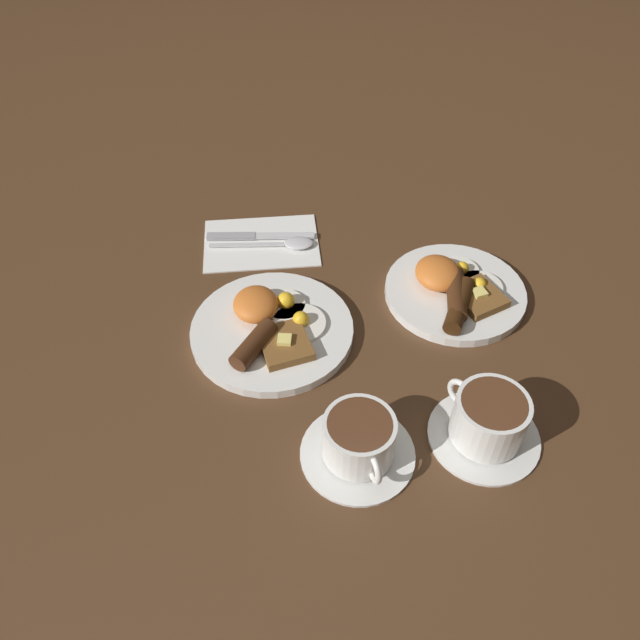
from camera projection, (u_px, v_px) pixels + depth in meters
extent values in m
plane|color=#4C301C|center=(272.00, 334.00, 0.95)|extent=(3.00, 3.00, 0.00)
cylinder|color=white|center=(272.00, 330.00, 0.95)|extent=(0.25, 0.25, 0.01)
cylinder|color=white|center=(284.00, 305.00, 0.97)|extent=(0.07, 0.07, 0.01)
sphere|color=yellow|center=(286.00, 301.00, 0.96)|extent=(0.03, 0.03, 0.03)
cylinder|color=white|center=(299.00, 325.00, 0.94)|extent=(0.08, 0.08, 0.01)
sphere|color=yellow|center=(301.00, 322.00, 0.93)|extent=(0.02, 0.02, 0.02)
ellipsoid|color=orange|center=(255.00, 304.00, 0.95)|extent=(0.08, 0.07, 0.03)
cylinder|color=#432412|center=(254.00, 344.00, 0.90)|extent=(0.09, 0.07, 0.03)
cube|color=brown|center=(285.00, 344.00, 0.91)|extent=(0.09, 0.09, 0.01)
cube|color=#F4E072|center=(284.00, 340.00, 0.90)|extent=(0.02, 0.02, 0.01)
cylinder|color=white|center=(455.00, 292.00, 1.01)|extent=(0.23, 0.23, 0.01)
cylinder|color=white|center=(458.00, 271.00, 1.03)|extent=(0.07, 0.07, 0.01)
sphere|color=yellow|center=(462.00, 268.00, 1.02)|extent=(0.02, 0.02, 0.02)
cylinder|color=white|center=(479.00, 287.00, 1.00)|extent=(0.07, 0.07, 0.01)
sphere|color=yellow|center=(479.00, 285.00, 0.99)|extent=(0.02, 0.02, 0.02)
ellipsoid|color=orange|center=(438.00, 273.00, 1.00)|extent=(0.08, 0.07, 0.04)
cylinder|color=#351D0B|center=(458.00, 304.00, 0.96)|extent=(0.11, 0.07, 0.03)
cylinder|color=#3D210F|center=(456.00, 294.00, 0.97)|extent=(0.10, 0.05, 0.03)
cube|color=brown|center=(478.00, 297.00, 0.98)|extent=(0.09, 0.09, 0.01)
cube|color=#F4E072|center=(479.00, 292.00, 0.97)|extent=(0.02, 0.02, 0.01)
cylinder|color=white|center=(357.00, 453.00, 0.80)|extent=(0.15, 0.15, 0.01)
cylinder|color=white|center=(359.00, 438.00, 0.78)|extent=(0.09, 0.09, 0.06)
cylinder|color=#56331E|center=(360.00, 425.00, 0.76)|extent=(0.08, 0.08, 0.00)
torus|color=white|center=(373.00, 467.00, 0.75)|extent=(0.04, 0.02, 0.04)
cylinder|color=white|center=(483.00, 435.00, 0.82)|extent=(0.15, 0.15, 0.01)
cylinder|color=white|center=(489.00, 418.00, 0.79)|extent=(0.09, 0.09, 0.07)
cylinder|color=#56331E|center=(494.00, 404.00, 0.77)|extent=(0.08, 0.08, 0.00)
torus|color=white|center=(461.00, 394.00, 0.82)|extent=(0.04, 0.03, 0.05)
cube|color=white|center=(261.00, 242.00, 1.10)|extent=(0.15, 0.20, 0.01)
cube|color=silver|center=(285.00, 236.00, 1.11)|extent=(0.03, 0.11, 0.00)
cube|color=#9E9EA3|center=(231.00, 236.00, 1.11)|extent=(0.03, 0.09, 0.01)
ellipsoid|color=silver|center=(298.00, 243.00, 1.09)|extent=(0.04, 0.05, 0.01)
cube|color=silver|center=(247.00, 245.00, 1.09)|extent=(0.02, 0.13, 0.00)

